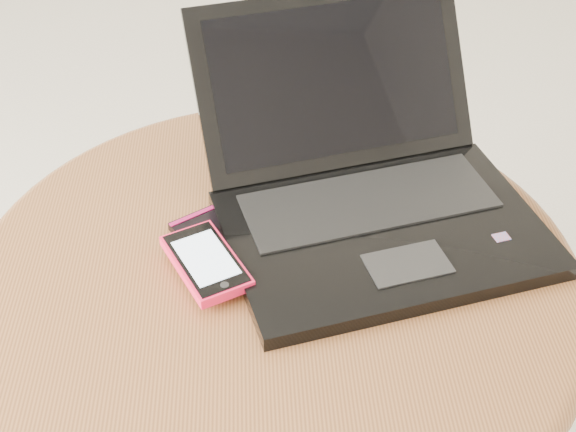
{
  "coord_description": "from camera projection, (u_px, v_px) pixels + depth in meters",
  "views": [
    {
      "loc": [
        0.07,
        -0.71,
        1.17
      ],
      "look_at": [
        0.11,
        -0.04,
        0.62
      ],
      "focal_mm": 49.69,
      "sensor_mm": 36.0,
      "label": 1
    }
  ],
  "objects": [
    {
      "name": "laptop",
      "position": [
        369.0,
        186.0,
        0.95
      ],
      "size": [
        0.44,
        0.45,
        0.2
      ],
      "color": "black",
      "rests_on": "table"
    },
    {
      "name": "phone_black",
      "position": [
        217.0,
        244.0,
        0.92
      ],
      "size": [
        0.12,
        0.13,
        0.01
      ],
      "color": "black",
      "rests_on": "table"
    },
    {
      "name": "phone_pink",
      "position": [
        206.0,
        262.0,
        0.87
      ],
      "size": [
        0.11,
        0.13,
        0.01
      ],
      "color": "#FA1A47",
      "rests_on": "phone_black"
    },
    {
      "name": "table",
      "position": [
        276.0,
        335.0,
        0.97
      ],
      "size": [
        0.7,
        0.7,
        0.56
      ],
      "color": "brown",
      "rests_on": "ground"
    }
  ]
}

